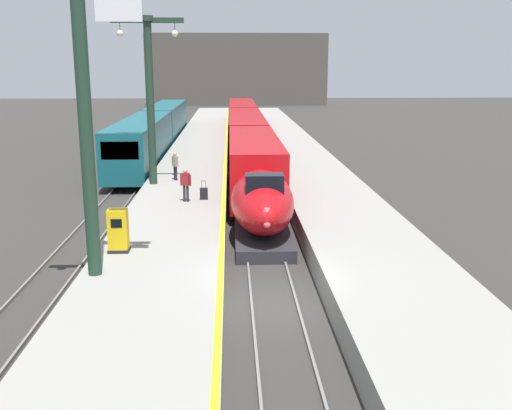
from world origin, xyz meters
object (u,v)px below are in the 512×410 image
(station_column_mid, at_px, (150,85))
(ticket_machine_yellow, at_px, (118,232))
(passenger_mid_platform, at_px, (175,164))
(rolling_suitcase, at_px, (204,194))
(station_column_near, at_px, (85,86))
(passenger_near_edge, at_px, (186,182))
(highspeed_train_main, at_px, (247,136))
(regional_train_adjacent, at_px, (156,130))

(station_column_mid, bearing_deg, ticket_machine_yellow, -88.45)
(passenger_mid_platform, relative_size, rolling_suitcase, 1.72)
(station_column_near, distance_m, passenger_mid_platform, 17.27)
(rolling_suitcase, distance_m, ticket_machine_yellow, 9.10)
(station_column_near, bearing_deg, ticket_machine_yellow, 83.03)
(rolling_suitcase, bearing_deg, passenger_near_edge, -151.88)
(passenger_near_edge, xyz_separation_m, rolling_suitcase, (0.88, 0.47, -0.69))
(passenger_near_edge, height_order, passenger_mid_platform, same)
(highspeed_train_main, height_order, regional_train_adjacent, regional_train_adjacent)
(regional_train_adjacent, xyz_separation_m, passenger_mid_platform, (3.38, -18.88, -0.09))
(highspeed_train_main, xyz_separation_m, passenger_near_edge, (-3.67, -20.79, 0.09))
(highspeed_train_main, xyz_separation_m, ticket_machine_yellow, (-5.55, -28.98, -0.16))
(station_column_mid, distance_m, rolling_suitcase, 7.52)
(regional_train_adjacent, height_order, passenger_mid_platform, regional_train_adjacent)
(highspeed_train_main, relative_size, passenger_mid_platform, 33.80)
(passenger_mid_platform, bearing_deg, rolling_suitcase, -70.25)
(passenger_mid_platform, distance_m, rolling_suitcase, 5.75)
(station_column_near, distance_m, station_column_mid, 15.41)
(highspeed_train_main, relative_size, station_column_near, 5.69)
(rolling_suitcase, bearing_deg, station_column_mid, 125.87)
(rolling_suitcase, bearing_deg, ticket_machine_yellow, -107.68)
(passenger_mid_platform, bearing_deg, highspeed_train_main, 72.49)
(station_column_mid, height_order, passenger_near_edge, station_column_mid)
(passenger_near_edge, xyz_separation_m, passenger_mid_platform, (-1.05, 5.84, 0.00))
(station_column_near, bearing_deg, regional_train_adjacent, 93.65)
(passenger_mid_platform, bearing_deg, regional_train_adjacent, 100.16)
(highspeed_train_main, height_order, passenger_near_edge, highspeed_train_main)
(regional_train_adjacent, relative_size, passenger_near_edge, 21.66)
(station_column_mid, distance_m, passenger_mid_platform, 4.91)
(station_column_mid, bearing_deg, passenger_near_edge, -64.94)
(rolling_suitcase, bearing_deg, station_column_near, -105.42)
(station_column_near, xyz_separation_m, passenger_mid_platform, (1.13, 16.47, -5.10))
(regional_train_adjacent, xyz_separation_m, station_column_mid, (2.20, -19.95, 4.55))
(highspeed_train_main, height_order, passenger_mid_platform, highspeed_train_main)
(rolling_suitcase, bearing_deg, regional_train_adjacent, 102.35)
(station_column_near, height_order, station_column_mid, station_column_near)
(station_column_near, bearing_deg, station_column_mid, 90.20)
(passenger_mid_platform, xyz_separation_m, ticket_machine_yellow, (-0.83, -14.03, -0.25))
(station_column_mid, xyz_separation_m, passenger_near_edge, (2.23, -4.77, -4.64))
(regional_train_adjacent, bearing_deg, ticket_machine_yellow, -85.57)
(station_column_near, xyz_separation_m, rolling_suitcase, (3.06, 11.10, -5.78))
(station_column_mid, bearing_deg, regional_train_adjacent, 96.29)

